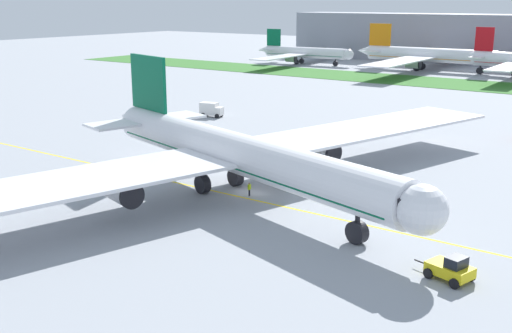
{
  "coord_description": "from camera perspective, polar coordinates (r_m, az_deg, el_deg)",
  "views": [
    {
      "loc": [
        43.68,
        -59.29,
        23.05
      ],
      "look_at": [
        0.56,
        0.48,
        3.37
      ],
      "focal_mm": 43.84,
      "sensor_mm": 36.0,
      "label": 1
    }
  ],
  "objects": [
    {
      "name": "parked_airliner_far_left",
      "position": [
        234.92,
        4.39,
        10.32
      ],
      "size": [
        39.05,
        62.22,
        12.56
      ],
      "color": "white",
      "rests_on": "ground"
    },
    {
      "name": "airliner_foreground",
      "position": [
        75.07,
        -2.08,
        1.24
      ],
      "size": [
        57.22,
        94.83,
        15.54
      ],
      "color": "white",
      "rests_on": "ground"
    },
    {
      "name": "terminal_building",
      "position": [
        253.04,
        17.26,
        11.11
      ],
      "size": [
        125.1,
        20.0,
        18.0
      ],
      "primitive_type": "cube",
      "color": "gray",
      "rests_on": "ground"
    },
    {
      "name": "ground_crew_wingwalker_port",
      "position": [
        75.67,
        -0.61,
        -1.97
      ],
      "size": [
        0.33,
        0.59,
        1.7
      ],
      "color": "black",
      "rests_on": "ground"
    },
    {
      "name": "grass_median_strip",
      "position": [
        183.5,
        21.9,
        6.68
      ],
      "size": [
        320.0,
        24.0,
        0.1
      ],
      "primitive_type": "cube",
      "color": "#38722D",
      "rests_on": "ground"
    },
    {
      "name": "apron_taxi_line",
      "position": [
        75.66,
        -1.43,
        -2.79
      ],
      "size": [
        280.0,
        0.36,
        0.01
      ],
      "primitive_type": "cube",
      "color": "yellow",
      "rests_on": "ground"
    },
    {
      "name": "parked_airliner_far_centre",
      "position": [
        219.71,
        15.4,
        9.75
      ],
      "size": [
        51.95,
        83.5,
        15.23
      ],
      "color": "white",
      "rests_on": "ground"
    },
    {
      "name": "service_truck_fuel_bowser",
      "position": [
        127.82,
        -4.12,
        5.23
      ],
      "size": [
        5.04,
        3.26,
        2.91
      ],
      "color": "white",
      "rests_on": "ground"
    },
    {
      "name": "pushback_tug",
      "position": [
        56.07,
        17.35,
        -8.9
      ],
      "size": [
        5.61,
        3.46,
        2.26
      ],
      "color": "yellow",
      "rests_on": "ground"
    },
    {
      "name": "ground_plane",
      "position": [
        77.16,
        -0.55,
        -2.43
      ],
      "size": [
        600.0,
        600.0,
        0.0
      ],
      "primitive_type": "plane",
      "color": "#9399A0",
      "rests_on": "ground"
    }
  ]
}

